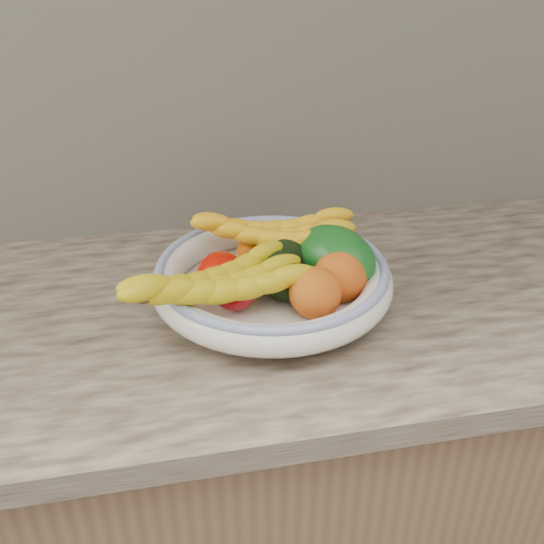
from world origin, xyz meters
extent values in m
cube|color=brown|center=(0.00, 1.68, 0.43)|extent=(2.40, 0.62, 0.86)
cube|color=tan|center=(0.00, 1.68, 0.88)|extent=(2.44, 0.66, 0.04)
cube|color=beige|center=(0.00, 1.99, 1.15)|extent=(2.40, 0.02, 0.50)
cylinder|color=white|center=(0.00, 1.66, 0.91)|extent=(0.13, 0.13, 0.02)
cylinder|color=white|center=(0.00, 1.66, 0.92)|extent=(0.32, 0.32, 0.01)
torus|color=white|center=(0.00, 1.66, 0.95)|extent=(0.39, 0.39, 0.05)
torus|color=#3952A2|center=(0.00, 1.66, 0.97)|extent=(0.37, 0.37, 0.02)
ellipsoid|color=orange|center=(-0.02, 1.75, 0.95)|extent=(0.06, 0.06, 0.05)
ellipsoid|color=orange|center=(0.03, 1.77, 0.95)|extent=(0.06, 0.06, 0.05)
ellipsoid|color=#BB0C00|center=(-0.08, 1.67, 0.96)|extent=(0.08, 0.08, 0.07)
ellipsoid|color=#A9070E|center=(-0.07, 1.61, 0.96)|extent=(0.08, 0.08, 0.06)
ellipsoid|color=black|center=(0.01, 1.64, 0.96)|extent=(0.09, 0.12, 0.07)
ellipsoid|color=black|center=(0.04, 1.69, 0.96)|extent=(0.12, 0.14, 0.08)
ellipsoid|color=#0E4E13|center=(0.10, 1.66, 0.98)|extent=(0.19, 0.19, 0.13)
ellipsoid|color=orange|center=(0.05, 1.58, 0.97)|extent=(0.10, 0.10, 0.08)
ellipsoid|color=orange|center=(0.10, 1.61, 0.97)|extent=(0.11, 0.11, 0.08)
camera|label=1|loc=(-0.17, 0.83, 1.44)|focal=40.00mm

